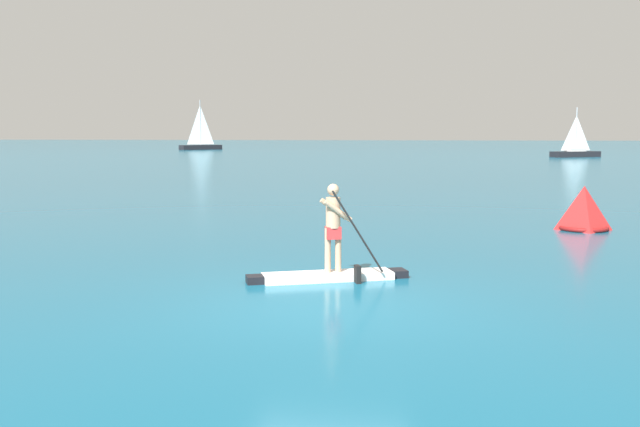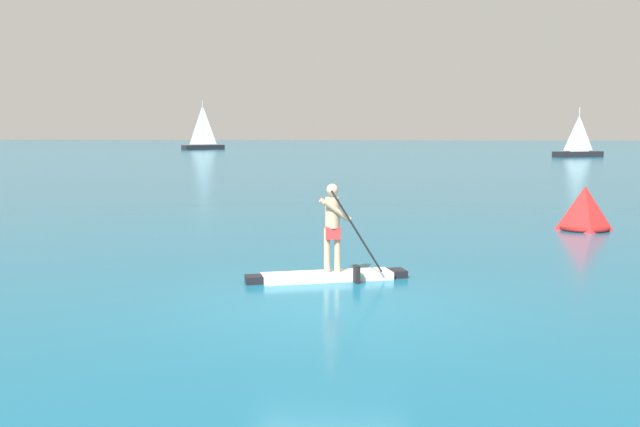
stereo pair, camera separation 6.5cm
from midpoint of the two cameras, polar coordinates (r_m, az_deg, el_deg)
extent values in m
plane|color=#145B7A|center=(11.13, 0.64, -7.25)|extent=(440.00, 440.00, 0.00)
cube|color=white|center=(12.97, 0.70, -4.97)|extent=(2.39, 1.35, 0.13)
cube|color=black|center=(13.33, 6.23, -4.70)|extent=(0.41, 0.47, 0.13)
cube|color=black|center=(12.74, -5.09, -5.21)|extent=(0.39, 0.42, 0.13)
cylinder|color=tan|center=(12.93, 1.53, -2.89)|extent=(0.11, 0.11, 0.81)
cylinder|color=tan|center=(12.88, 0.70, -2.92)|extent=(0.11, 0.11, 0.81)
cube|color=red|center=(12.86, 1.12, -1.53)|extent=(0.32, 0.30, 0.22)
cylinder|color=tan|center=(12.81, 1.12, 0.08)|extent=(0.26, 0.26, 0.54)
sphere|color=tan|center=(12.78, 1.13, 1.89)|extent=(0.21, 0.21, 0.21)
cylinder|color=tan|center=(12.97, 1.18, 0.36)|extent=(0.51, 0.28, 0.43)
cylinder|color=tan|center=(12.67, 1.51, 0.21)|extent=(0.51, 0.28, 0.43)
cylinder|color=black|center=(12.57, 3.08, -1.46)|extent=(0.89, 0.38, 1.48)
cube|color=black|center=(12.70, 3.06, -4.82)|extent=(0.15, 0.22, 0.32)
pyramid|color=red|center=(20.71, 20.25, 0.41)|extent=(1.15, 1.15, 1.20)
torus|color=maroon|center=(20.77, 20.19, -1.06)|extent=(1.34, 1.34, 0.12)
cube|color=black|center=(109.47, -9.19, 5.18)|extent=(5.63, 5.79, 0.70)
cylinder|color=#B2B2B7|center=(109.46, -9.22, 7.10)|extent=(0.12, 0.12, 6.65)
pyramid|color=white|center=(109.45, -9.22, 6.94)|extent=(2.55, 1.56, 5.81)
cube|color=black|center=(80.75, 19.72, 4.43)|extent=(5.55, 3.99, 0.60)
cylinder|color=#B2B2B7|center=(80.72, 19.79, 6.27)|extent=(0.12, 0.12, 4.59)
pyramid|color=white|center=(80.72, 19.78, 6.01)|extent=(2.34, 1.02, 3.67)
cube|color=silver|center=(80.74, 19.73, 4.77)|extent=(2.24, 1.87, 0.36)
camera|label=1|loc=(0.03, -89.89, 0.01)|focal=40.52mm
camera|label=2|loc=(0.03, 90.11, -0.01)|focal=40.52mm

